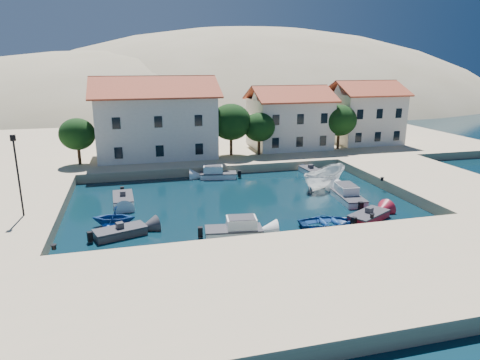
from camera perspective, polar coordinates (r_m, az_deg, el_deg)
The scene contains 22 objects.
ground at distance 30.17m, azimuth 4.60°, elevation -8.71°, with size 400.00×400.00×0.00m, color black.
quay_south at distance 24.95m, azimuth 9.23°, elevation -13.03°, with size 52.00×12.00×1.00m, color #C9AF89.
quay_east at distance 48.12m, azimuth 24.19°, elevation -0.18°, with size 11.00×20.00×1.00m, color #C9AF89.
quay_west at distance 39.10m, azimuth -28.34°, elevation -4.08°, with size 8.00×20.00×1.00m, color #C9AF89.
quay_north at distance 66.01m, azimuth -4.56°, elevation 5.04°, with size 80.00×36.00×1.00m, color #C9AF89.
hills at distance 156.66m, azimuth -3.19°, elevation 2.19°, with size 254.00×176.00×99.00m.
building_left at distance 54.44m, azimuth -11.19°, elevation 8.39°, with size 14.70×9.45×9.70m.
building_mid at distance 59.35m, azimuth 6.57°, elevation 8.44°, with size 10.50×8.40×8.30m.
building_right at distance 65.44m, azimuth 16.23°, elevation 8.80°, with size 9.45×8.40×8.80m.
trees at distance 53.75m, azimuth 0.39°, elevation 7.41°, with size 37.30×5.30×6.45m.
lamppost at distance 35.77m, azimuth -27.58°, elevation 1.44°, with size 0.35×0.25×6.22m.
bollards at distance 34.04m, azimuth 6.98°, elevation -3.84°, with size 29.36×9.56×0.30m.
motorboat_grey_sw at distance 32.73m, azimuth -15.67°, elevation -6.72°, with size 4.01×2.70×1.25m.
cabin_cruiser_south at distance 31.48m, azimuth -0.85°, elevation -6.66°, with size 4.36×2.32×1.60m.
rowboat_south at distance 34.14m, azimuth 11.60°, elevation -6.05°, with size 3.23×4.52×0.94m, color navy.
motorboat_red_se at distance 36.17m, azimuth 16.78°, elevation -4.67°, with size 4.19×3.38×1.25m.
cabin_cruiser_east at distance 40.45m, azimuth 14.27°, elevation -2.09°, with size 2.37×4.83×1.60m.
boat_east at distance 44.35m, azimuth 11.11°, elevation -1.01°, with size 2.22×5.90×2.28m, color white.
motorboat_white_ne at distance 49.68m, azimuth 9.39°, elevation 1.20°, with size 1.79×3.45×1.25m.
rowboat_west at distance 34.98m, azimuth -16.40°, elevation -5.85°, with size 2.81×3.26×1.72m, color navy.
motorboat_white_west at distance 40.40m, azimuth -15.31°, elevation -2.46°, with size 1.90×4.04×1.25m.
cabin_cruiser_north at distance 47.08m, azimuth -2.93°, elevation 0.83°, with size 4.26×2.42×1.60m.
Camera 1 is at (-9.21, -25.97, 12.29)m, focal length 32.00 mm.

